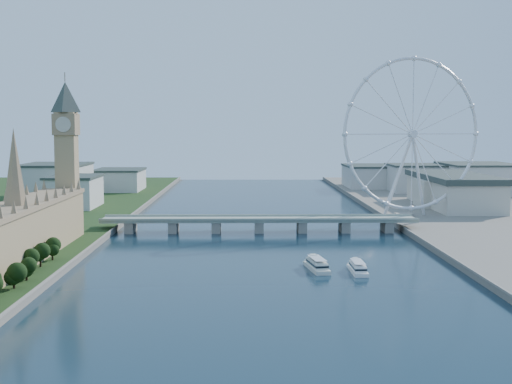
{
  "coord_description": "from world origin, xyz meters",
  "views": [
    {
      "loc": [
        -10.47,
        -195.57,
        73.02
      ],
      "look_at": [
        -3.69,
        210.0,
        36.21
      ],
      "focal_mm": 50.0,
      "sensor_mm": 36.0,
      "label": 1
    }
  ],
  "objects": [
    {
      "name": "county_hall",
      "position": [
        175.0,
        430.0,
        0.0
      ],
      "size": [
        54.0,
        144.0,
        35.0
      ],
      "primitive_type": null,
      "color": "beige",
      "rests_on": "ground"
    },
    {
      "name": "tour_boat_far",
      "position": [
        46.85,
        157.56,
        0.0
      ],
      "size": [
        7.56,
        28.48,
        6.26
      ],
      "primitive_type": null,
      "rotation": [
        0.0,
        0.0,
        0.01
      ],
      "color": "white",
      "rests_on": "ground"
    },
    {
      "name": "london_eye",
      "position": [
        119.98,
        355.08,
        67.52
      ],
      "size": [
        113.6,
        39.12,
        124.3
      ],
      "color": "silver",
      "rests_on": "ground"
    },
    {
      "name": "tour_boat_near",
      "position": [
        26.91,
        164.21,
        0.0
      ],
      "size": [
        12.33,
        31.83,
        6.86
      ],
      "primitive_type": null,
      "rotation": [
        0.0,
        0.0,
        0.14
      ],
      "color": "silver",
      "rests_on": "ground"
    },
    {
      "name": "westminster_bridge",
      "position": [
        0.0,
        300.0,
        6.63
      ],
      "size": [
        220.0,
        22.0,
        9.5
      ],
      "color": "gray",
      "rests_on": "ground"
    },
    {
      "name": "big_ben",
      "position": [
        -128.0,
        278.0,
        66.57
      ],
      "size": [
        20.02,
        20.02,
        110.0
      ],
      "color": "tan",
      "rests_on": "ground"
    },
    {
      "name": "city_skyline",
      "position": [
        39.22,
        560.08,
        16.96
      ],
      "size": [
        505.0,
        280.0,
        32.0
      ],
      "color": "beige",
      "rests_on": "ground"
    },
    {
      "name": "parliament_range",
      "position": [
        -128.0,
        170.0,
        18.48
      ],
      "size": [
        24.0,
        200.0,
        70.0
      ],
      "color": "tan",
      "rests_on": "ground"
    }
  ]
}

